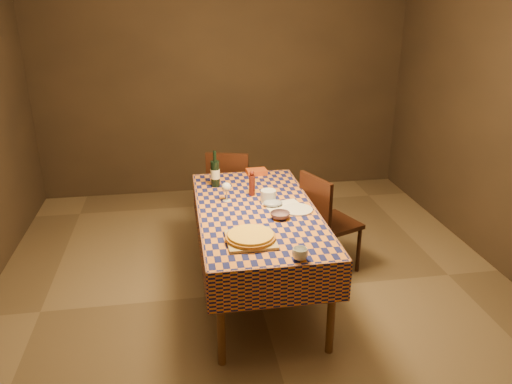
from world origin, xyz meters
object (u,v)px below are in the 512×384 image
cutting_board (251,240)px  chair_far (229,188)px  white_plate (297,210)px  chair_right (325,218)px  pizza (251,236)px  bowl (280,215)px  wine_bottle (215,173)px  dining_table (257,218)px

cutting_board → chair_far: (0.04, 1.68, -0.26)m
white_plate → chair_right: 0.54m
pizza → bowl: size_ratio=2.98×
pizza → chair_right: bearing=45.8°
bowl → white_plate: (0.17, 0.12, -0.02)m
cutting_board → wine_bottle: wine_bottle is taller
wine_bottle → white_plate: 0.89m
white_plate → chair_right: size_ratio=0.26×
white_plate → wine_bottle: bearing=132.4°
bowl → wine_bottle: 0.89m
chair_far → cutting_board: bearing=-91.2°
chair_far → chair_right: (0.75, -0.87, 0.00)m
cutting_board → bowl: size_ratio=2.23×
wine_bottle → chair_far: (0.18, 0.56, -0.37)m
white_plate → cutting_board: bearing=-133.9°
pizza → white_plate: (0.45, 0.46, -0.03)m
white_plate → chair_right: chair_right is taller
wine_bottle → chair_right: 1.05m
bowl → pizza: bearing=-129.4°
chair_far → dining_table: bearing=-85.2°
dining_table → chair_right: bearing=22.6°
dining_table → pizza: size_ratio=4.13×
wine_bottle → pizza: bearing=-82.5°
bowl → wine_bottle: size_ratio=0.46×
dining_table → cutting_board: 0.56m
cutting_board → white_plate: cutting_board is taller
cutting_board → chair_right: (0.78, 0.81, -0.26)m
cutting_board → white_plate: 0.64m
dining_table → pizza: (-0.13, -0.53, 0.11)m
dining_table → bowl: size_ratio=12.30×
dining_table → chair_far: chair_far is taller
chair_right → cutting_board: bearing=-134.2°
bowl → dining_table: bearing=127.1°
pizza → chair_right: size_ratio=0.48×
bowl → white_plate: 0.21m
dining_table → pizza: pizza is taller
pizza → bowl: pizza is taller
chair_right → wine_bottle: bearing=161.7°
wine_bottle → white_plate: wine_bottle is taller
pizza → chair_right: chair_right is taller
dining_table → white_plate: 0.33m
bowl → chair_far: chair_far is taller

